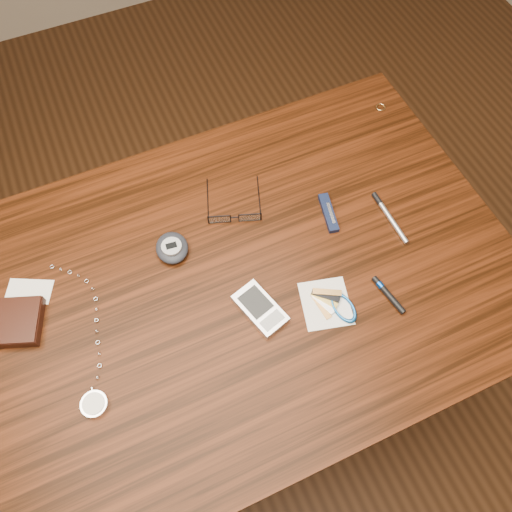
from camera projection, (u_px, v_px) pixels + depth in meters
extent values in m
plane|color=#472814|center=(249.00, 378.00, 1.57)|extent=(3.80, 3.80, 0.00)
cube|color=#381709|center=(244.00, 279.00, 0.93)|extent=(1.00, 0.70, 0.03)
cylinder|color=#4C2814|center=(465.00, 379.00, 1.22)|extent=(0.05, 0.05, 0.71)
cylinder|color=#4C2814|center=(44.00, 309.00, 1.30)|extent=(0.05, 0.05, 0.71)
cylinder|color=#4C2814|center=(346.00, 194.00, 1.47)|extent=(0.05, 0.05, 0.71)
cube|color=black|center=(10.00, 323.00, 0.86)|extent=(0.13, 0.12, 0.02)
cube|color=black|center=(7.00, 320.00, 0.85)|extent=(0.13, 0.11, 0.00)
cube|color=silver|center=(29.00, 291.00, 0.90)|extent=(0.09, 0.08, 0.00)
cube|color=black|center=(220.00, 219.00, 0.96)|extent=(0.04, 0.02, 0.02)
cube|color=silver|center=(220.00, 219.00, 0.96)|extent=(0.04, 0.01, 0.02)
cylinder|color=black|center=(208.00, 200.00, 0.99)|extent=(0.04, 0.10, 0.00)
cube|color=black|center=(250.00, 217.00, 0.96)|extent=(0.04, 0.02, 0.02)
cube|color=silver|center=(250.00, 217.00, 0.96)|extent=(0.04, 0.01, 0.02)
cylinder|color=black|center=(259.00, 197.00, 0.99)|extent=(0.04, 0.10, 0.00)
cube|color=black|center=(235.00, 217.00, 0.95)|extent=(0.01, 0.01, 0.00)
torus|color=#E4B66D|center=(381.00, 107.00, 1.10)|extent=(0.03, 0.03, 0.00)
cylinder|color=silver|center=(94.00, 404.00, 0.80)|extent=(0.04, 0.04, 0.01)
cylinder|color=silver|center=(93.00, 403.00, 0.79)|extent=(0.04, 0.04, 0.00)
cylinder|color=silver|center=(92.00, 389.00, 0.81)|extent=(0.01, 0.01, 0.01)
torus|color=silver|center=(98.00, 378.00, 0.82)|extent=(0.01, 0.01, 0.01)
torus|color=silver|center=(100.00, 366.00, 0.83)|extent=(0.01, 0.01, 0.00)
torus|color=silver|center=(99.00, 354.00, 0.84)|extent=(0.01, 0.01, 0.01)
torus|color=silver|center=(98.00, 342.00, 0.85)|extent=(0.01, 0.01, 0.00)
torus|color=silver|center=(97.00, 331.00, 0.86)|extent=(0.01, 0.01, 0.01)
torus|color=silver|center=(96.00, 320.00, 0.87)|extent=(0.01, 0.01, 0.00)
torus|color=silver|center=(97.00, 309.00, 0.88)|extent=(0.01, 0.00, 0.01)
torus|color=silver|center=(96.00, 299.00, 0.89)|extent=(0.01, 0.01, 0.00)
torus|color=silver|center=(92.00, 289.00, 0.90)|extent=(0.01, 0.00, 0.01)
torus|color=silver|center=(87.00, 281.00, 0.90)|extent=(0.01, 0.01, 0.00)
torus|color=silver|center=(79.00, 276.00, 0.91)|extent=(0.01, 0.01, 0.01)
torus|color=silver|center=(70.00, 272.00, 0.91)|extent=(0.01, 0.01, 0.00)
torus|color=silver|center=(61.00, 270.00, 0.91)|extent=(0.01, 0.01, 0.01)
torus|color=silver|center=(52.00, 267.00, 0.92)|extent=(0.01, 0.01, 0.00)
cube|color=silver|center=(260.00, 309.00, 0.87)|extent=(0.08, 0.11, 0.01)
cube|color=black|center=(256.00, 302.00, 0.87)|extent=(0.05, 0.06, 0.00)
cube|color=#92969A|center=(272.00, 320.00, 0.86)|extent=(0.04, 0.03, 0.00)
ellipsoid|color=#21242B|center=(172.00, 248.00, 0.93)|extent=(0.07, 0.07, 0.02)
cylinder|color=#95989C|center=(171.00, 246.00, 0.91)|extent=(0.04, 0.04, 0.00)
cube|color=black|center=(171.00, 246.00, 0.91)|extent=(0.02, 0.01, 0.00)
cube|color=white|center=(326.00, 303.00, 0.89)|extent=(0.10, 0.11, 0.00)
torus|color=#1859A5|center=(343.00, 307.00, 0.88)|extent=(0.06, 0.06, 0.01)
cube|color=olive|center=(321.00, 306.00, 0.88)|extent=(0.02, 0.05, 0.00)
cube|color=silver|center=(323.00, 303.00, 0.88)|extent=(0.03, 0.05, 0.00)
cube|color=olive|center=(324.00, 299.00, 0.88)|extent=(0.04, 0.05, 0.00)
cube|color=black|center=(326.00, 296.00, 0.89)|extent=(0.05, 0.04, 0.00)
cube|color=olive|center=(327.00, 292.00, 0.89)|extent=(0.05, 0.03, 0.00)
cube|color=#101B32|center=(328.00, 213.00, 0.97)|extent=(0.04, 0.09, 0.01)
cube|color=silver|center=(331.00, 213.00, 0.96)|extent=(0.02, 0.05, 0.00)
cylinder|color=#BDBCC1|center=(390.00, 218.00, 0.97)|extent=(0.01, 0.12, 0.01)
cylinder|color=black|center=(377.00, 199.00, 0.99)|extent=(0.01, 0.03, 0.01)
cylinder|color=black|center=(389.00, 295.00, 0.89)|extent=(0.02, 0.08, 0.01)
cylinder|color=#0B3C9B|center=(380.00, 285.00, 0.90)|extent=(0.01, 0.01, 0.01)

